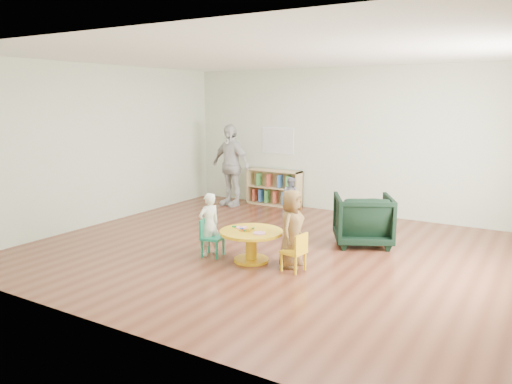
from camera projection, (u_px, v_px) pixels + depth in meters
room at (277, 121)px, 6.96m from camera, size 7.10×7.00×2.80m
activity_table at (251, 240)px, 6.82m from camera, size 0.87×0.87×0.48m
kid_chair_left at (210, 236)px, 7.06m from camera, size 0.34×0.34×0.54m
kid_chair_right at (296, 251)px, 6.42m from camera, size 0.31×0.31×0.51m
bookshelf at (274, 188)px, 10.47m from camera, size 1.20×0.30×0.75m
alphabet_poster at (278, 140)px, 10.39m from camera, size 0.74×0.01×0.54m
armchair at (363, 220)px, 7.60m from camera, size 1.13×1.14×0.78m
child_left at (209, 224)px, 7.07m from camera, size 0.32×0.38×0.90m
child_right at (291, 229)px, 6.56m from camera, size 0.39×0.54×1.04m
toddler at (290, 196)px, 9.59m from camera, size 0.36×0.28×0.73m
adult_caretaker at (231, 165)px, 10.35m from camera, size 1.05×0.60×1.69m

